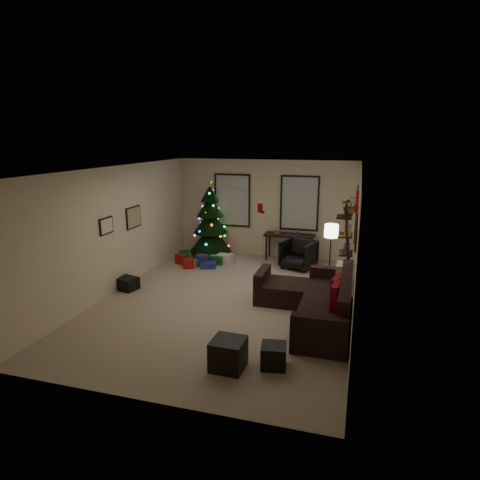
{
  "coord_description": "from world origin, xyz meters",
  "views": [
    {
      "loc": [
        2.47,
        -7.6,
        3.28
      ],
      "look_at": [
        0.1,
        0.6,
        1.15
      ],
      "focal_mm": 30.84,
      "sensor_mm": 36.0,
      "label": 1
    }
  ],
  "objects_px": {
    "christmas_tree": "(210,224)",
    "desk_chair": "(298,254)",
    "desk": "(289,237)",
    "bookshelf": "(347,248)",
    "sofa": "(316,302)"
  },
  "relations": [
    {
      "from": "desk_chair",
      "to": "bookshelf",
      "type": "height_order",
      "value": "bookshelf"
    },
    {
      "from": "desk",
      "to": "bookshelf",
      "type": "bearing_deg",
      "value": -46.68
    },
    {
      "from": "christmas_tree",
      "to": "bookshelf",
      "type": "bearing_deg",
      "value": -22.3
    },
    {
      "from": "desk",
      "to": "christmas_tree",
      "type": "bearing_deg",
      "value": -177.6
    },
    {
      "from": "sofa",
      "to": "desk_chair",
      "type": "distance_m",
      "value": 2.96
    },
    {
      "from": "desk",
      "to": "sofa",
      "type": "bearing_deg",
      "value": -72.6
    },
    {
      "from": "christmas_tree",
      "to": "desk_chair",
      "type": "distance_m",
      "value": 2.7
    },
    {
      "from": "desk",
      "to": "bookshelf",
      "type": "distance_m",
      "value": 2.28
    },
    {
      "from": "christmas_tree",
      "to": "desk",
      "type": "distance_m",
      "value": 2.26
    },
    {
      "from": "sofa",
      "to": "desk_chair",
      "type": "height_order",
      "value": "sofa"
    },
    {
      "from": "desk",
      "to": "desk_chair",
      "type": "distance_m",
      "value": 0.79
    },
    {
      "from": "sofa",
      "to": "bookshelf",
      "type": "relative_size",
      "value": 1.48
    },
    {
      "from": "desk",
      "to": "desk_chair",
      "type": "xyz_separation_m",
      "value": [
        0.35,
        -0.65,
        -0.28
      ]
    },
    {
      "from": "christmas_tree",
      "to": "desk",
      "type": "xyz_separation_m",
      "value": [
        2.24,
        0.09,
        -0.26
      ]
    },
    {
      "from": "bookshelf",
      "to": "desk_chair",
      "type": "bearing_deg",
      "value": 140.36
    }
  ]
}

